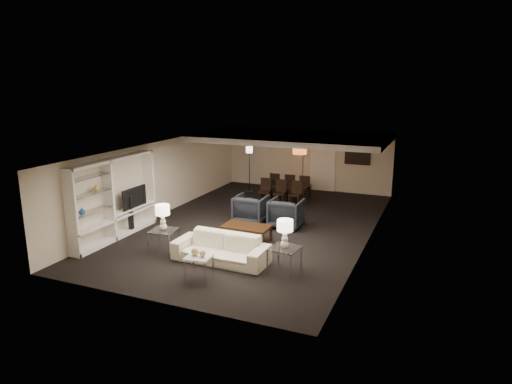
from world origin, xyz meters
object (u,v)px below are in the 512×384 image
at_px(vase_blue, 82,211).
at_px(floor_lamp, 249,169).
at_px(vase_amber, 96,188).
at_px(side_table_left, 164,241).
at_px(table_lamp_left, 163,217).
at_px(chair_nl, 264,191).
at_px(chair_fm, 291,185).
at_px(marble_table, 199,267).
at_px(dining_table, 285,193).
at_px(armchair_right, 286,213).
at_px(chair_fr, 305,187).
at_px(floor_speaker, 131,215).
at_px(sofa, 221,248).
at_px(coffee_table, 247,234).
at_px(chair_nr, 295,194).
at_px(side_table_right, 284,260).
at_px(armchair_left, 251,209).
at_px(table_lamp_right, 285,234).
at_px(television, 131,197).
at_px(chair_nm, 280,193).
at_px(pendant_light, 300,151).
at_px(chair_fl, 276,184).

height_order(vase_blue, floor_lamp, floor_lamp).
bearing_deg(vase_amber, side_table_left, 7.63).
xyz_separation_m(table_lamp_left, chair_nl, (0.62, 5.69, -0.51)).
height_order(side_table_left, floor_lamp, floor_lamp).
xyz_separation_m(chair_nl, chair_fm, (0.60, 1.30, 0.00)).
distance_m(table_lamp_left, marble_table, 2.14).
distance_m(side_table_left, dining_table, 6.45).
bearing_deg(armchair_right, vase_blue, 43.49).
height_order(side_table_left, chair_fr, chair_fr).
relative_size(floor_speaker, chair_fr, 1.23).
height_order(sofa, floor_lamp, floor_lamp).
height_order(chair_nl, chair_fm, same).
bearing_deg(coffee_table, chair_nl, 104.86).
bearing_deg(chair_nl, floor_lamp, 128.06).
distance_m(armchair_right, floor_lamp, 4.82).
height_order(armchair_right, chair_nr, chair_nr).
bearing_deg(side_table_left, floor_speaker, 152.03).
bearing_deg(vase_blue, table_lamp_left, 23.62).
bearing_deg(side_table_left, armchair_right, 55.12).
bearing_deg(side_table_right, table_lamp_left, 180.00).
distance_m(armchair_left, table_lamp_left, 3.52).
height_order(sofa, vase_blue, vase_blue).
distance_m(marble_table, vase_amber, 3.97).
bearing_deg(table_lamp_right, floor_speaker, 169.53).
distance_m(television, vase_amber, 1.54).
height_order(table_lamp_left, dining_table, table_lamp_left).
distance_m(television, chair_nr, 5.88).
distance_m(table_lamp_left, chair_nm, 5.84).
height_order(dining_table, chair_nr, chair_nr).
bearing_deg(pendant_light, side_table_right, -75.32).
distance_m(dining_table, chair_nr, 0.90).
bearing_deg(vase_blue, television, 89.14).
bearing_deg(chair_nm, vase_blue, -117.75).
bearing_deg(armchair_left, pendant_light, -102.57).
xyz_separation_m(chair_fm, chair_fr, (0.60, 0.00, 0.00)).
relative_size(armchair_left, floor_lamp, 0.53).
relative_size(sofa, dining_table, 1.37).
distance_m(marble_table, chair_fr, 8.09).
bearing_deg(vase_blue, dining_table, 66.38).
bearing_deg(side_table_right, chair_fr, 102.78).
xyz_separation_m(vase_blue, chair_nr, (3.74, 6.53, -0.69)).
relative_size(side_table_right, chair_nr, 0.72).
relative_size(sofa, armchair_left, 2.45).
height_order(television, chair_nr, television).
distance_m(chair_nl, chair_fl, 1.30).
relative_size(pendant_light, vase_blue, 2.78).
distance_m(armchair_left, armchair_right, 1.20).
relative_size(chair_nr, chair_fm, 1.00).
bearing_deg(floor_speaker, armchair_right, 26.22).
bearing_deg(floor_lamp, chair_fm, -3.64).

